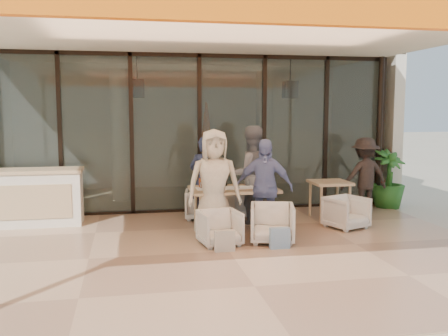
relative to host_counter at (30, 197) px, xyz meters
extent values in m
plane|color=#C6B293|center=(3.17, -2.30, -0.53)|extent=(70.00, 70.00, 0.00)
cube|color=tan|center=(3.17, -2.30, -0.53)|extent=(8.00, 6.00, 0.01)
cube|color=silver|center=(3.17, -2.30, 2.77)|extent=(8.00, 6.00, 0.20)
cube|color=#E64713|center=(3.17, -4.55, 2.61)|extent=(8.00, 1.50, 0.06)
cylinder|color=black|center=(7.05, 0.58, 1.07)|extent=(0.12, 0.12, 3.20)
cube|color=#9EADA3|center=(3.17, 0.70, 1.07)|extent=(8.00, 0.03, 3.20)
cube|color=black|center=(3.17, 0.70, -0.49)|extent=(8.00, 0.10, 0.08)
cube|color=black|center=(3.17, 0.70, 2.63)|extent=(8.00, 0.10, 0.08)
cube|color=black|center=(0.47, 0.70, 1.07)|extent=(0.08, 0.10, 3.20)
cube|color=black|center=(1.82, 0.70, 1.07)|extent=(0.08, 0.10, 3.20)
cube|color=black|center=(3.17, 0.70, 1.07)|extent=(0.08, 0.10, 3.20)
cube|color=black|center=(4.52, 0.70, 1.07)|extent=(0.08, 0.10, 3.20)
cube|color=black|center=(5.87, 0.70, 1.07)|extent=(0.08, 0.10, 3.20)
cube|color=black|center=(7.17, 0.70, 1.07)|extent=(0.08, 0.10, 3.20)
cube|color=silver|center=(3.17, 4.20, 1.17)|extent=(9.00, 0.25, 3.40)
cube|color=silver|center=(7.57, 2.45, 1.17)|extent=(0.25, 3.50, 3.40)
cube|color=silver|center=(3.17, 2.45, 2.87)|extent=(9.00, 3.50, 0.25)
cube|color=#D7AF83|center=(3.17, 2.45, -0.52)|extent=(8.00, 3.50, 0.02)
cylinder|color=silver|center=(1.57, 2.30, 0.97)|extent=(0.40, 0.40, 3.00)
cylinder|color=silver|center=(4.97, 2.30, 0.97)|extent=(0.40, 0.40, 3.00)
cylinder|color=black|center=(1.97, 1.90, 2.47)|extent=(0.03, 0.03, 0.70)
cube|color=black|center=(1.97, 1.90, 2.02)|extent=(0.30, 0.30, 0.40)
sphere|color=#FFBF72|center=(1.97, 1.90, 2.02)|extent=(0.18, 0.18, 0.18)
cylinder|color=black|center=(5.47, 1.90, 2.47)|extent=(0.03, 0.03, 0.70)
cube|color=black|center=(5.47, 1.90, 2.02)|extent=(0.30, 0.30, 0.40)
sphere|color=#FFBF72|center=(5.47, 1.90, 2.02)|extent=(0.18, 0.18, 0.18)
cylinder|color=black|center=(3.47, 1.70, -0.48)|extent=(0.40, 0.40, 0.05)
cylinder|color=black|center=(3.47, 1.70, 0.52)|extent=(0.04, 0.04, 2.10)
cone|color=orange|center=(3.47, 1.70, 1.17)|extent=(0.32, 0.32, 1.10)
cube|color=silver|center=(0.00, 0.00, -0.03)|extent=(1.80, 0.60, 1.00)
cube|color=#D7AF83|center=(0.00, 0.00, 0.48)|extent=(1.85, 0.65, 0.06)
cube|color=#D7AF83|center=(0.00, -0.31, -0.03)|extent=(1.50, 0.02, 0.60)
cube|color=#D7AF83|center=(3.53, -0.95, 0.19)|extent=(1.50, 0.90, 0.05)
cube|color=white|center=(3.53, -0.95, 0.21)|extent=(1.30, 0.35, 0.01)
cylinder|color=#D7AF83|center=(2.91, -1.27, -0.18)|extent=(0.06, 0.06, 0.70)
cylinder|color=#D7AF83|center=(4.15, -1.27, -0.18)|extent=(0.06, 0.06, 0.70)
cylinder|color=#D7AF83|center=(2.91, -0.63, -0.18)|extent=(0.06, 0.06, 0.70)
cylinder|color=#D7AF83|center=(4.15, -0.63, -0.18)|extent=(0.06, 0.06, 0.70)
cylinder|color=white|center=(3.08, -1.10, 0.27)|extent=(0.06, 0.06, 0.11)
cylinder|color=white|center=(3.28, -0.75, 0.27)|extent=(0.06, 0.06, 0.11)
cylinder|color=white|center=(3.58, -1.05, 0.27)|extent=(0.06, 0.06, 0.11)
cylinder|color=white|center=(3.83, -0.77, 0.27)|extent=(0.06, 0.06, 0.11)
cylinder|color=white|center=(4.03, -1.15, 0.27)|extent=(0.06, 0.06, 0.11)
cylinder|color=white|center=(2.98, -0.90, 0.27)|extent=(0.06, 0.06, 0.11)
cylinder|color=maroon|center=(2.98, -0.80, 0.30)|extent=(0.07, 0.07, 0.16)
cylinder|color=black|center=(3.43, -0.67, 0.30)|extent=(0.09, 0.09, 0.17)
cylinder|color=black|center=(3.43, -0.67, 0.39)|extent=(0.10, 0.10, 0.01)
cylinder|color=white|center=(3.08, -1.25, 0.22)|extent=(0.22, 0.22, 0.01)
cylinder|color=white|center=(3.98, -1.25, 0.22)|extent=(0.22, 0.22, 0.01)
cylinder|color=white|center=(3.08, -0.63, 0.22)|extent=(0.22, 0.22, 0.01)
cylinder|color=white|center=(3.98, -0.63, 0.22)|extent=(0.22, 0.22, 0.01)
imported|color=silver|center=(3.11, 0.00, -0.21)|extent=(0.70, 0.67, 0.64)
imported|color=silver|center=(3.95, 0.00, -0.21)|extent=(0.69, 0.66, 0.64)
imported|color=silver|center=(3.11, -1.90, -0.23)|extent=(0.67, 0.64, 0.61)
imported|color=silver|center=(3.95, -1.90, -0.19)|extent=(0.81, 0.78, 0.69)
imported|color=#1B243D|center=(3.11, -0.50, 0.28)|extent=(0.70, 0.58, 1.63)
imported|color=slate|center=(3.95, -0.50, 0.37)|extent=(0.93, 0.75, 1.81)
imported|color=beige|center=(3.11, -1.40, 0.36)|extent=(0.88, 0.57, 1.79)
imported|color=#6F7BB9|center=(3.95, -1.40, 0.28)|extent=(1.03, 0.69, 1.62)
cube|color=silver|center=(3.11, -2.30, -0.36)|extent=(0.30, 0.10, 0.34)
cube|color=#99BFD8|center=(3.95, -2.30, -0.36)|extent=(0.30, 0.10, 0.34)
cube|color=#D7AF83|center=(5.49, -0.51, 0.19)|extent=(0.70, 0.70, 0.05)
cylinder|color=#D7AF83|center=(5.21, -0.79, -0.18)|extent=(0.05, 0.05, 0.70)
cylinder|color=#D7AF83|center=(5.77, -0.79, -0.18)|extent=(0.05, 0.05, 0.70)
cylinder|color=#D7AF83|center=(5.21, -0.23, -0.18)|extent=(0.05, 0.05, 0.70)
cylinder|color=#D7AF83|center=(5.77, -0.23, -0.18)|extent=(0.05, 0.05, 0.70)
imported|color=silver|center=(5.49, -1.26, -0.21)|extent=(0.79, 0.77, 0.64)
imported|color=black|center=(6.41, -0.08, 0.24)|extent=(1.03, 0.63, 1.54)
imported|color=#1E5919|center=(7.16, 0.35, 0.10)|extent=(0.86, 0.86, 1.26)
camera|label=1|loc=(1.74, -9.29, 1.57)|focal=40.00mm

